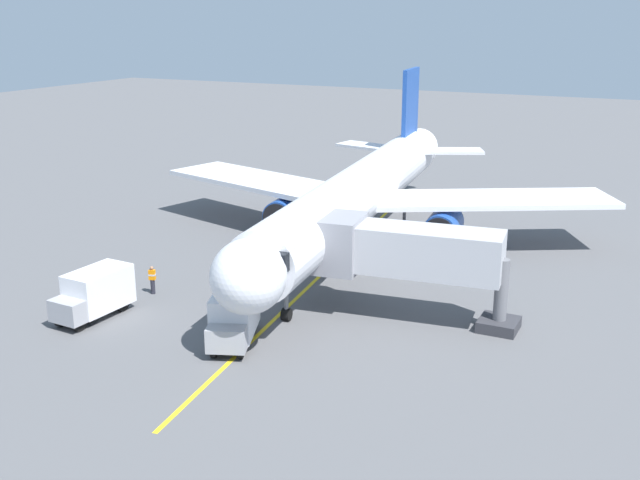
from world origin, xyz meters
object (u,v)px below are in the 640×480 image
object	(u,v)px
airplane	(359,194)
box_truck_portside	(93,294)
jet_bridge	(396,251)
ground_crew_marshaller	(152,279)
box_truck_near_nose	(234,317)

from	to	relation	value
airplane	box_truck_portside	size ratio (longest dim) A/B	8.56
jet_bridge	box_truck_portside	distance (m)	16.56
ground_crew_marshaller	jet_bridge	bearing A→B (deg)	-168.36
box_truck_portside	airplane	bearing A→B (deg)	-114.35
box_truck_near_nose	airplane	bearing A→B (deg)	-88.26
box_truck_portside	jet_bridge	bearing A→B (deg)	-153.71
jet_bridge	box_truck_near_nose	distance (m)	9.40
box_truck_portside	ground_crew_marshaller	bearing A→B (deg)	-97.30
airplane	jet_bridge	size ratio (longest dim) A/B	3.50
jet_bridge	box_truck_near_nose	xyz separation A→B (m)	(6.08, 6.76, -2.38)
airplane	jet_bridge	distance (m)	12.50
jet_bridge	box_truck_portside	size ratio (longest dim) A/B	2.44
airplane	box_truck_near_nose	size ratio (longest dim) A/B	8.08
airplane	jet_bridge	xyz separation A→B (m)	(-6.61, 10.60, -0.24)
jet_bridge	ground_crew_marshaller	bearing A→B (deg)	11.64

